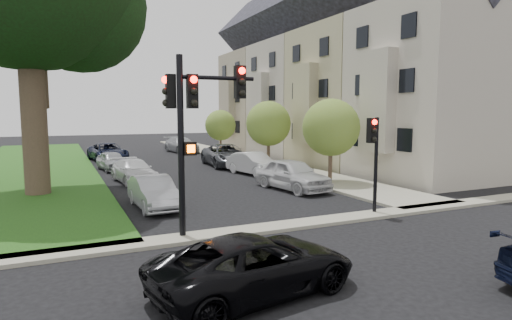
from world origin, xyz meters
name	(u,v)px	position (x,y,z in m)	size (l,w,h in m)	color
ground	(326,243)	(0.00, 0.00, 0.00)	(140.00, 140.00, 0.00)	black
grass_strip	(32,166)	(-9.00, 24.00, 0.06)	(8.00, 44.00, 0.12)	#2A6519
sidewalk_right	(235,157)	(6.75, 24.00, 0.06)	(3.50, 44.00, 0.12)	#9E9A83
sidewalk_cross	(293,225)	(0.00, 2.00, 0.06)	(60.00, 1.00, 0.12)	#9E9A83
house_a	(431,59)	(12.45, 8.00, 6.93)	(7.70, 7.55, 15.97)	#A59D88
house_b	(350,71)	(12.45, 15.50, 6.93)	(7.70, 7.55, 15.97)	gray
house_c	(298,78)	(12.45, 23.00, 6.93)	(7.70, 7.55, 15.97)	#9B9A98
house_d	(261,84)	(12.45, 30.50, 6.93)	(7.70, 7.55, 15.97)	gray
small_tree_a	(331,128)	(6.20, 8.77, 3.09)	(3.10, 3.10, 4.65)	#3E342A
small_tree_b	(268,124)	(6.20, 16.32, 3.13)	(3.14, 3.14, 4.71)	#3E342A
small_tree_c	(220,125)	(6.20, 26.05, 2.76)	(2.77, 2.77, 4.15)	#3E342A
traffic_signal_main	(194,113)	(-3.36, 2.24, 3.86)	(2.74, 0.71, 5.60)	black
traffic_signal_secondary	(374,147)	(3.58, 2.19, 2.59)	(0.46, 0.37, 3.72)	black
car_cross_near	(255,265)	(-3.45, -2.41, 0.64)	(2.14, 4.63, 1.29)	black
car_parked_0	(292,174)	(3.48, 8.16, 0.79)	(1.87, 4.65, 1.58)	silver
car_parked_1	(254,164)	(3.94, 13.86, 0.71)	(1.49, 4.28, 1.41)	silver
car_parked_2	(226,155)	(3.95, 18.69, 0.80)	(2.64, 5.73, 1.59)	#3F4247
car_parked_4	(181,145)	(3.82, 30.81, 0.75)	(2.11, 5.19, 1.50)	#999BA0
car_parked_5	(154,192)	(-3.73, 6.87, 0.66)	(1.39, 3.98, 1.31)	#999BA0
car_parked_6	(134,171)	(-3.41, 13.96, 0.64)	(1.79, 4.41, 1.28)	silver
car_parked_7	(112,161)	(-3.92, 19.73, 0.64)	(1.52, 3.78, 1.29)	#999BA0
car_parked_8	(108,152)	(-3.57, 25.85, 0.73)	(2.41, 5.23, 1.45)	black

